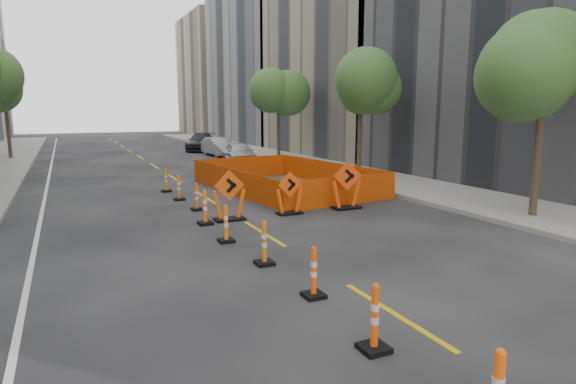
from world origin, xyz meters
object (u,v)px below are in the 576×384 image
channelizer_8 (166,180)px  chevron_sign_right (347,185)px  channelizer_2 (314,272)px  channelizer_1 (375,317)px  parked_car_near (239,153)px  channelizer_5 (205,207)px  channelizer_6 (197,197)px  channelizer_3 (264,243)px  chevron_sign_center (289,193)px  parked_car_far (201,142)px  channelizer_7 (179,187)px  chevron_sign_left (229,195)px  channelizer_4 (226,224)px  parked_car_mid (219,147)px

channelizer_8 → chevron_sign_right: chevron_sign_right is taller
channelizer_2 → channelizer_1: bearing=-94.0°
channelizer_1 → parked_car_near: 24.91m
channelizer_5 → channelizer_6: bearing=82.4°
channelizer_3 → parked_car_near: 20.76m
channelizer_2 → parked_car_near: bearing=74.3°
channelizer_1 → chevron_sign_center: (2.80, 8.89, 0.20)m
channelizer_8 → parked_car_far: size_ratio=0.20×
chevron_sign_center → chevron_sign_right: size_ratio=0.86×
channelizer_3 → channelizer_7: 8.63m
channelizer_5 → channelizer_8: (0.06, 6.47, -0.03)m
chevron_sign_left → chevron_sign_right: size_ratio=0.96×
channelizer_7 → chevron_sign_left: chevron_sign_left is taller
channelizer_4 → parked_car_mid: parked_car_mid is taller
chevron_sign_center → channelizer_4: bearing=-145.1°
channelizer_2 → channelizer_3: channelizer_3 is taller
channelizer_2 → chevron_sign_left: size_ratio=0.61×
channelizer_6 → parked_car_mid: parked_car_mid is taller
channelizer_4 → chevron_sign_right: chevron_sign_right is taller
parked_car_near → parked_car_mid: bearing=93.3°
channelizer_1 → channelizer_3: channelizer_1 is taller
channelizer_7 → parked_car_mid: parked_car_mid is taller
channelizer_5 → parked_car_far: 27.01m
channelizer_2 → channelizer_5: bearing=92.6°
channelizer_3 → chevron_sign_right: size_ratio=0.61×
chevron_sign_center → channelizer_6: bearing=140.2°
channelizer_5 → parked_car_mid: bearing=72.1°
chevron_sign_center → chevron_sign_right: bearing=-5.5°
channelizer_6 → channelizer_3: bearing=-90.9°
channelizer_3 → channelizer_8: channelizer_8 is taller
channelizer_1 → channelizer_5: (-0.15, 8.63, 0.03)m
channelizer_4 → channelizer_5: (0.03, 2.16, 0.04)m
channelizer_7 → chevron_sign_right: chevron_sign_right is taller
channelizer_3 → channelizer_4: channelizer_3 is taller
channelizer_3 → parked_car_near: size_ratio=0.25×
channelizer_1 → channelizer_5: size_ratio=0.95×
channelizer_7 → channelizer_8: channelizer_8 is taller
chevron_sign_left → chevron_sign_center: size_ratio=1.11×
channelizer_6 → channelizer_8: channelizer_8 is taller
parked_car_mid → parked_car_far: (-0.01, 5.19, 0.03)m
channelizer_1 → channelizer_3: bearing=89.5°
chevron_sign_right → parked_car_far: bearing=109.2°
channelizer_8 → channelizer_3: bearing=-89.4°
channelizer_3 → chevron_sign_right: bearing=42.4°
channelizer_4 → parked_car_mid: size_ratio=0.24×
channelizer_8 → channelizer_5: bearing=-90.6°
channelizer_8 → parked_car_far: 20.78m
chevron_sign_center → parked_car_far: parked_car_far is taller
channelizer_1 → channelizer_3: (0.04, 4.32, -0.01)m
parked_car_mid → parked_car_far: 5.19m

